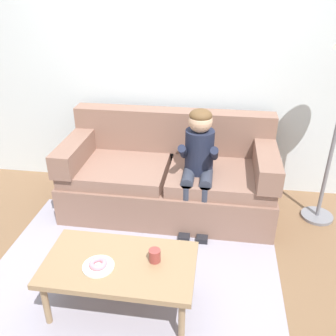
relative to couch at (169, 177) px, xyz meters
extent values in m
plane|color=brown|center=(-0.13, -0.85, -0.34)|extent=(10.00, 10.00, 0.00)
cube|color=silver|center=(-0.13, 0.55, 1.06)|extent=(8.00, 0.10, 2.80)
cube|color=#9993A3|center=(-0.13, -1.10, -0.33)|extent=(2.27, 2.03, 0.01)
cube|color=#846051|center=(0.00, -0.05, -0.15)|extent=(2.00, 0.90, 0.38)
cube|color=#886454|center=(-0.50, -0.10, 0.10)|extent=(0.96, 0.74, 0.12)
cube|color=#886454|center=(0.50, -0.10, 0.10)|extent=(0.96, 0.74, 0.12)
cube|color=#846051|center=(0.00, 0.30, 0.37)|extent=(2.00, 0.20, 0.43)
cube|color=#846051|center=(-0.90, -0.05, 0.27)|extent=(0.20, 0.90, 0.22)
cube|color=#846051|center=(0.90, -0.05, 0.27)|extent=(0.20, 0.90, 0.22)
cube|color=#937551|center=(-0.15, -1.31, 0.04)|extent=(1.02, 0.58, 0.04)
cylinder|color=#937551|center=(-0.60, -1.54, -0.16)|extent=(0.04, 0.04, 0.36)
cylinder|color=#937551|center=(0.31, -1.54, -0.16)|extent=(0.04, 0.04, 0.36)
cylinder|color=#937551|center=(-0.60, -1.08, -0.16)|extent=(0.04, 0.04, 0.36)
cylinder|color=#937551|center=(0.31, -1.08, -0.16)|extent=(0.04, 0.04, 0.36)
cylinder|color=#1E2338|center=(0.29, -0.13, 0.36)|extent=(0.26, 0.26, 0.40)
sphere|color=#DBAD89|center=(0.29, -0.15, 0.66)|extent=(0.21, 0.21, 0.21)
ellipsoid|color=brown|center=(0.29, -0.15, 0.70)|extent=(0.20, 0.20, 0.12)
cylinder|color=#333847|center=(0.21, -0.28, 0.17)|extent=(0.11, 0.30, 0.11)
cylinder|color=#333847|center=(0.21, -0.43, -0.06)|extent=(0.09, 0.09, 0.44)
cube|color=black|center=(0.21, -0.48, -0.31)|extent=(0.10, 0.20, 0.06)
cylinder|color=#1E2338|center=(0.16, -0.23, 0.40)|extent=(0.07, 0.29, 0.23)
cylinder|color=#333847|center=(0.37, -0.28, 0.17)|extent=(0.11, 0.30, 0.11)
cylinder|color=#333847|center=(0.37, -0.43, -0.06)|extent=(0.09, 0.09, 0.44)
cube|color=black|center=(0.37, -0.48, -0.31)|extent=(0.10, 0.20, 0.06)
cylinder|color=#1E2338|center=(0.43, -0.23, 0.40)|extent=(0.07, 0.29, 0.23)
cylinder|color=white|center=(-0.27, -1.38, 0.06)|extent=(0.21, 0.21, 0.01)
torus|color=pink|center=(-0.27, -1.38, 0.09)|extent=(0.16, 0.16, 0.04)
cylinder|color=#993D38|center=(0.09, -1.26, 0.10)|extent=(0.08, 0.08, 0.09)
cylinder|color=slate|center=(1.46, 0.01, -0.32)|extent=(0.30, 0.30, 0.03)
cylinder|color=slate|center=(1.46, 0.01, 0.50)|extent=(0.04, 0.04, 1.61)
camera|label=1|loc=(0.45, -3.12, 1.76)|focal=39.10mm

